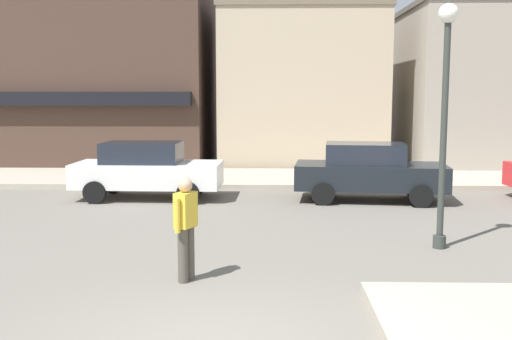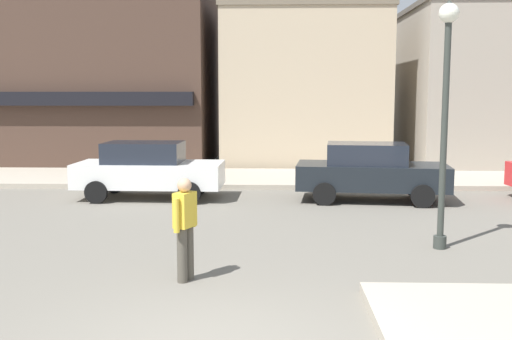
{
  "view_description": "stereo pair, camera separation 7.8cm",
  "coord_description": "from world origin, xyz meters",
  "views": [
    {
      "loc": [
        0.62,
        -6.3,
        2.88
      ],
      "look_at": [
        0.33,
        4.5,
        1.5
      ],
      "focal_mm": 42.0,
      "sensor_mm": 36.0,
      "label": 1
    },
    {
      "loc": [
        0.7,
        -6.3,
        2.88
      ],
      "look_at": [
        0.33,
        4.5,
        1.5
      ],
      "focal_mm": 42.0,
      "sensor_mm": 36.0,
      "label": 2
    }
  ],
  "objects": [
    {
      "name": "kerb_far",
      "position": [
        0.0,
        13.5,
        0.07
      ],
      "size": [
        80.0,
        4.0,
        0.15
      ],
      "primitive_type": "cube",
      "color": "#A89E8C",
      "rests_on": "ground"
    },
    {
      "name": "building_corner_shop",
      "position": [
        -7.4,
        20.39,
        4.02
      ],
      "size": [
        11.05,
        10.3,
        8.02
      ],
      "color": "#473328",
      "rests_on": "ground"
    },
    {
      "name": "parked_car_nearest",
      "position": [
        -2.83,
        9.94,
        0.81
      ],
      "size": [
        4.04,
        1.95,
        1.56
      ],
      "color": "white",
      "rests_on": "ground"
    },
    {
      "name": "parked_car_second",
      "position": [
        3.24,
        9.78,
        0.81
      ],
      "size": [
        4.16,
        2.2,
        1.56
      ],
      "color": "black",
      "rests_on": "ground"
    },
    {
      "name": "building_storefront_left_mid",
      "position": [
        10.26,
        18.26,
        3.17
      ],
      "size": [
        8.65,
        6.51,
        6.33
      ],
      "color": "#9E9384",
      "rests_on": "ground"
    },
    {
      "name": "lamp_post",
      "position": [
        3.77,
        4.75,
        2.96
      ],
      "size": [
        0.36,
        0.36,
        4.54
      ],
      "color": "#333833",
      "rests_on": "ground"
    },
    {
      "name": "pedestrian_crossing_near",
      "position": [
        -0.7,
        2.65,
        0.87
      ],
      "size": [
        0.35,
        0.54,
        1.61
      ],
      "color": "#4C473D",
      "rests_on": "ground"
    },
    {
      "name": "building_storefront_left_near",
      "position": [
        1.79,
        18.67,
        3.13
      ],
      "size": [
        6.57,
        5.85,
        6.26
      ],
      "color": "tan",
      "rests_on": "ground"
    }
  ]
}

